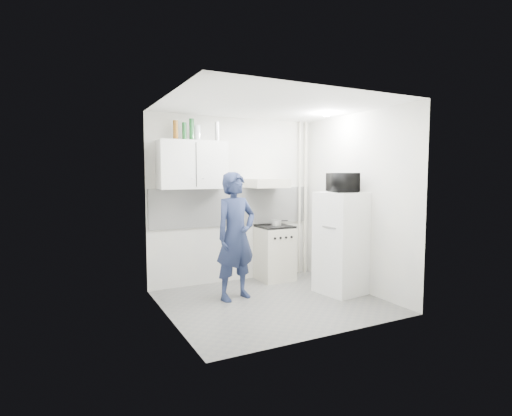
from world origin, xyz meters
name	(u,v)px	position (x,y,z in m)	size (l,w,h in m)	color
floor	(273,302)	(0.00, 0.00, 0.00)	(2.80, 2.80, 0.00)	#585858
ceiling	(273,105)	(0.00, 0.00, 2.60)	(2.80, 2.80, 0.00)	white
wall_back	(235,200)	(0.00, 1.25, 1.30)	(2.80, 2.80, 0.00)	silver
wall_left	(168,210)	(-1.40, 0.00, 1.30)	(2.60, 2.60, 0.00)	silver
wall_right	(356,202)	(1.40, 0.00, 1.30)	(2.60, 2.60, 0.00)	silver
person	(236,236)	(-0.38, 0.37, 0.87)	(0.64, 0.42, 1.74)	#1D2645
stove	(275,254)	(0.59, 1.00, 0.43)	(0.53, 0.53, 0.86)	beige
fridge	(342,243)	(1.10, -0.06, 0.73)	(0.60, 0.60, 1.46)	white
stove_top	(275,226)	(0.59, 1.00, 0.87)	(0.51, 0.51, 0.03)	black
saucepan	(276,223)	(0.60, 0.96, 0.93)	(0.17, 0.17, 0.09)	silver
microwave	(343,183)	(1.10, -0.06, 1.60)	(0.34, 0.49, 0.27)	black
bottle_b	(176,130)	(-0.99, 1.07, 2.34)	(0.07, 0.07, 0.28)	brown
bottle_c	(184,131)	(-0.86, 1.07, 2.33)	(0.06, 0.06, 0.25)	#144C1E
bottle_d	(192,130)	(-0.75, 1.07, 2.36)	(0.07, 0.07, 0.31)	#144C1E
canister_a	(198,133)	(-0.66, 1.07, 2.31)	(0.09, 0.09, 0.22)	#B2B7BC
bottle_e	(217,132)	(-0.36, 1.07, 2.35)	(0.07, 0.07, 0.29)	silver
upper_cabinet	(192,165)	(-0.75, 1.07, 1.85)	(1.00, 0.35, 0.70)	white
range_hood	(267,183)	(0.45, 1.00, 1.57)	(0.60, 0.50, 0.14)	beige
backsplash	(235,207)	(0.00, 1.24, 1.20)	(2.74, 0.03, 0.60)	white
pipe_a	(305,198)	(1.30, 1.17, 1.30)	(0.05, 0.05, 2.60)	beige
pipe_b	(300,198)	(1.18, 1.17, 1.30)	(0.04, 0.04, 2.60)	beige
ceiling_spot_fixture	(327,115)	(1.00, 0.20, 2.57)	(0.10, 0.10, 0.02)	white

